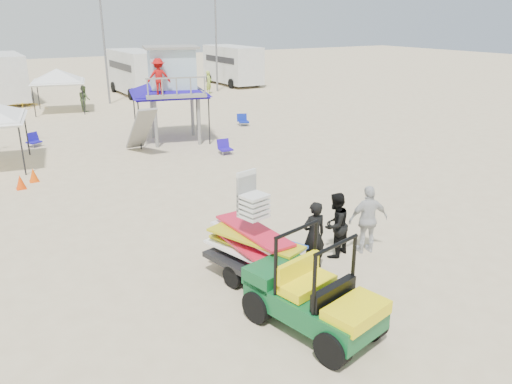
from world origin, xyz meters
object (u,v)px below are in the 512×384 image
surf_trailer (252,241)px  lifeguard_tower (170,73)px  man_left (314,235)px  utility_cart (314,289)px  canopy_blue (168,79)px

surf_trailer → lifeguard_tower: lifeguard_tower is taller
man_left → utility_cart: bearing=58.7°
canopy_blue → man_left: bearing=-98.1°
surf_trailer → canopy_blue: size_ratio=0.65×
utility_cart → man_left: utility_cart is taller
man_left → surf_trailer: bearing=-5.7°
utility_cart → man_left: size_ratio=1.65×
surf_trailer → canopy_blue: (3.53, 13.94, 1.94)m
utility_cart → lifeguard_tower: size_ratio=0.65×
surf_trailer → man_left: 1.55m
surf_trailer → canopy_blue: 14.51m
utility_cart → surf_trailer: surf_trailer is taller
utility_cart → surf_trailer: 2.34m
man_left → canopy_blue: canopy_blue is taller
canopy_blue → lifeguard_tower: bearing=-96.8°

